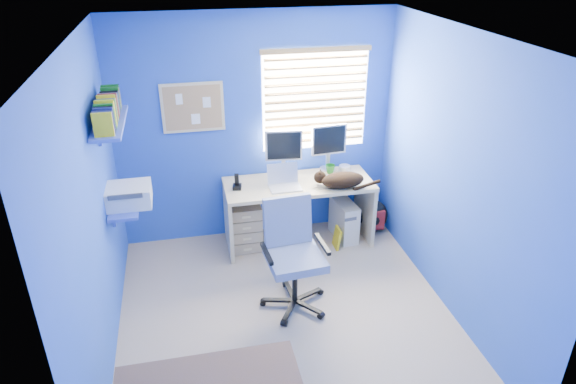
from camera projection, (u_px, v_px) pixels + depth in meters
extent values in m
cube|color=tan|center=(287.00, 317.00, 4.71)|extent=(3.00, 3.20, 0.00)
cube|color=white|center=(287.00, 37.00, 3.58)|extent=(3.00, 3.20, 0.00)
cube|color=blue|center=(256.00, 130.00, 5.54)|extent=(3.00, 0.01, 2.50)
cube|color=blue|center=(349.00, 329.00, 2.75)|extent=(3.00, 0.01, 2.50)
cube|color=blue|center=(92.00, 215.00, 3.86)|extent=(0.01, 3.20, 2.50)
cube|color=blue|center=(456.00, 179.00, 4.43)|extent=(0.01, 3.20, 2.50)
cube|color=#D9BF7E|center=(298.00, 213.00, 5.71)|extent=(1.60, 0.65, 0.74)
cube|color=silver|center=(285.00, 179.00, 5.38)|extent=(0.33, 0.27, 0.22)
cube|color=silver|center=(283.00, 153.00, 5.58)|extent=(0.41, 0.17, 0.54)
cube|color=silver|center=(328.00, 148.00, 5.73)|extent=(0.41, 0.16, 0.54)
cube|color=black|center=(237.00, 181.00, 5.38)|extent=(0.11, 0.12, 0.17)
imported|color=#156419|center=(330.00, 169.00, 5.74)|extent=(0.10, 0.09, 0.10)
cylinder|color=silver|center=(345.00, 169.00, 5.79)|extent=(0.13, 0.13, 0.07)
ellipsoid|color=black|center=(343.00, 180.00, 5.41)|extent=(0.52, 0.40, 0.17)
cube|color=beige|center=(344.00, 220.00, 5.86)|extent=(0.24, 0.46, 0.45)
cube|color=tan|center=(245.00, 227.00, 5.63)|extent=(0.35, 0.28, 0.54)
cube|color=yellow|center=(337.00, 238.00, 5.71)|extent=(0.03, 0.17, 0.24)
ellipsoid|color=black|center=(374.00, 216.00, 5.99)|extent=(0.35, 0.28, 0.39)
cylinder|color=black|center=(295.00, 302.00, 4.85)|extent=(0.65, 0.65, 0.06)
cylinder|color=black|center=(295.00, 282.00, 4.74)|extent=(0.05, 0.05, 0.42)
cube|color=#7E8CB9|center=(295.00, 259.00, 4.62)|extent=(0.53, 0.53, 0.08)
cube|color=#7E8CB9|center=(288.00, 220.00, 4.70)|extent=(0.45, 0.09, 0.47)
cube|color=white|center=(315.00, 100.00, 5.52)|extent=(1.15, 0.01, 1.10)
cube|color=tan|center=(316.00, 100.00, 5.50)|extent=(1.10, 0.03, 1.00)
cube|color=#D9BF7E|center=(193.00, 108.00, 5.27)|extent=(0.64, 0.02, 0.52)
cube|color=tan|center=(193.00, 108.00, 5.26)|extent=(0.58, 0.01, 0.46)
cube|color=#4258C4|center=(125.00, 206.00, 4.69)|extent=(0.26, 0.55, 0.03)
cube|color=silver|center=(128.00, 195.00, 4.65)|extent=(0.42, 0.34, 0.18)
cube|color=#4258C4|center=(110.00, 123.00, 4.33)|extent=(0.24, 0.90, 0.03)
cube|color=navy|center=(106.00, 108.00, 4.27)|extent=(0.15, 0.80, 0.22)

